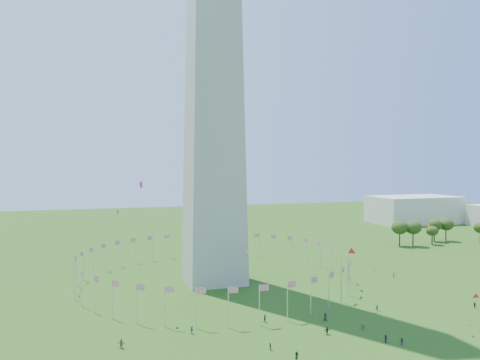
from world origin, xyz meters
name	(u,v)px	position (x,y,z in m)	size (l,w,h in m)	color
ground	(277,342)	(0.00, 0.00, 0.00)	(600.00, 600.00, 0.00)	#214610
flag_ring	(214,267)	(0.00, 50.00, 4.50)	(80.24, 80.24, 9.00)	silver
gov_building_east_a	(414,210)	(150.00, 150.00, 8.00)	(50.00, 30.00, 16.00)	beige
crowd	(282,340)	(0.39, -1.64, 0.85)	(97.21, 70.69, 1.89)	#371A50
kites_aloft	(270,233)	(8.33, 25.06, 18.05)	(109.23, 57.17, 28.94)	red
tree_line_east	(437,232)	(111.57, 85.35, 5.03)	(53.47, 15.67, 10.96)	#37511B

